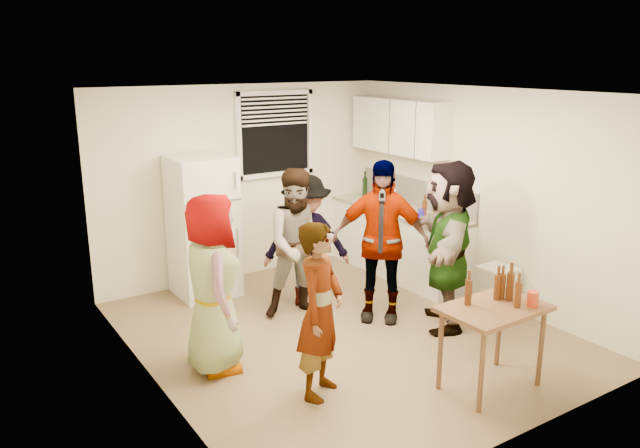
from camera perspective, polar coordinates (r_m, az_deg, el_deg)
room at (r=6.70m, az=2.13°, el=-9.92°), size 4.00×4.50×2.50m
window at (r=8.24m, az=-4.11°, el=8.20°), size 1.12×0.10×1.06m
refrigerator at (r=7.63m, az=-10.65°, el=-0.23°), size 0.70×0.70×1.70m
counter_lower at (r=8.38m, az=7.15°, el=-1.70°), size 0.60×2.20×0.86m
countertop at (r=8.26m, az=7.25°, el=1.29°), size 0.64×2.22×0.04m
backsplash at (r=8.40m, az=8.78°, el=2.87°), size 0.03×2.20×0.36m
upper_cabinets at (r=8.31m, az=7.29°, el=8.87°), size 0.34×1.60×0.70m
kettle at (r=8.18m, az=7.23°, el=1.31°), size 0.23×0.19×0.19m
paper_towel at (r=8.34m, az=6.58°, el=1.59°), size 0.11×0.11×0.23m
wine_bottle at (r=8.91m, az=4.10°, el=2.51°), size 0.07×0.07×0.27m
beer_bottle_counter at (r=7.76m, az=9.49°, el=0.47°), size 0.06×0.06×0.23m
blue_cup at (r=7.76m, az=9.23°, el=0.48°), size 0.09×0.09×0.12m
picture_frame at (r=8.75m, az=6.27°, el=2.71°), size 0.02×0.17×0.14m
trash_bin at (r=7.37m, az=15.84°, el=-6.00°), size 0.38×0.38×0.54m
serving_table at (r=5.89m, az=15.10°, el=-14.16°), size 0.92×0.62×0.76m
beer_bottle_table at (r=5.75m, az=16.90°, el=-6.65°), size 0.07×0.07×0.25m
red_cup at (r=5.67m, az=18.82°, el=-7.12°), size 0.10×0.10×0.13m
guest_grey at (r=6.09m, az=-9.46°, el=-12.82°), size 1.81×1.18×0.53m
guest_stripe at (r=5.62m, az=0.02°, el=-15.15°), size 1.34×1.57×0.37m
guest_back_left at (r=7.15m, az=-1.76°, el=-8.25°), size 1.31×1.85×0.63m
guest_back_right at (r=7.46m, az=-1.21°, el=-7.21°), size 1.57×1.82×0.57m
guest_black at (r=7.09m, az=5.35°, el=-8.50°), size 2.00×2.01×0.44m
guest_orange at (r=7.02m, az=11.22°, el=-8.98°), size 2.46×2.44×0.53m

